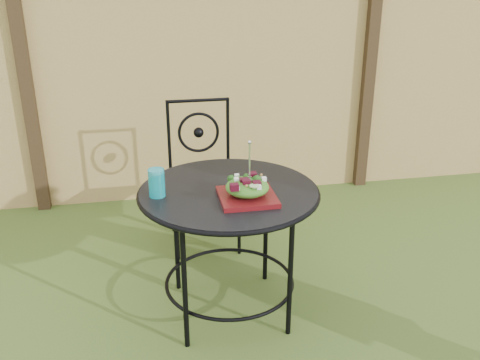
{
  "coord_description": "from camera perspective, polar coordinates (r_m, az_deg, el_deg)",
  "views": [
    {
      "loc": [
        -0.51,
        -1.85,
        1.8
      ],
      "look_at": [
        -0.04,
        0.63,
        0.75
      ],
      "focal_mm": 40.0,
      "sensor_mm": 36.0,
      "label": 1
    }
  ],
  "objects": [
    {
      "name": "salad_plate",
      "position": [
        2.58,
        0.78,
        -1.81
      ],
      "size": [
        0.27,
        0.27,
        0.02
      ],
      "primitive_type": "cube",
      "color": "#500B14",
      "rests_on": "patio_table"
    },
    {
      "name": "drinking_glass",
      "position": [
        2.62,
        -8.88,
        -0.3
      ],
      "size": [
        0.08,
        0.08,
        0.14
      ],
      "primitive_type": "cylinder",
      "color": "#0D939F",
      "rests_on": "patio_table"
    },
    {
      "name": "fence",
      "position": [
        4.17,
        -3.6,
        10.66
      ],
      "size": [
        8.0,
        0.12,
        1.9
      ],
      "color": "tan",
      "rests_on": "ground"
    },
    {
      "name": "patio_chair",
      "position": [
        3.55,
        -4.05,
        1.01
      ],
      "size": [
        0.46,
        0.46,
        0.95
      ],
      "color": "black",
      "rests_on": "ground"
    },
    {
      "name": "fork",
      "position": [
        2.51,
        1.02,
        1.99
      ],
      "size": [
        0.01,
        0.01,
        0.18
      ],
      "primitive_type": "cylinder",
      "color": "silver",
      "rests_on": "salad"
    },
    {
      "name": "salad",
      "position": [
        2.56,
        0.78,
        -0.75
      ],
      "size": [
        0.21,
        0.21,
        0.08
      ],
      "primitive_type": "ellipsoid",
      "color": "#235614",
      "rests_on": "salad_plate"
    },
    {
      "name": "patio_table",
      "position": [
        2.75,
        -1.19,
        -3.66
      ],
      "size": [
        0.92,
        0.92,
        0.72
      ],
      "color": "black",
      "rests_on": "ground"
    }
  ]
}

